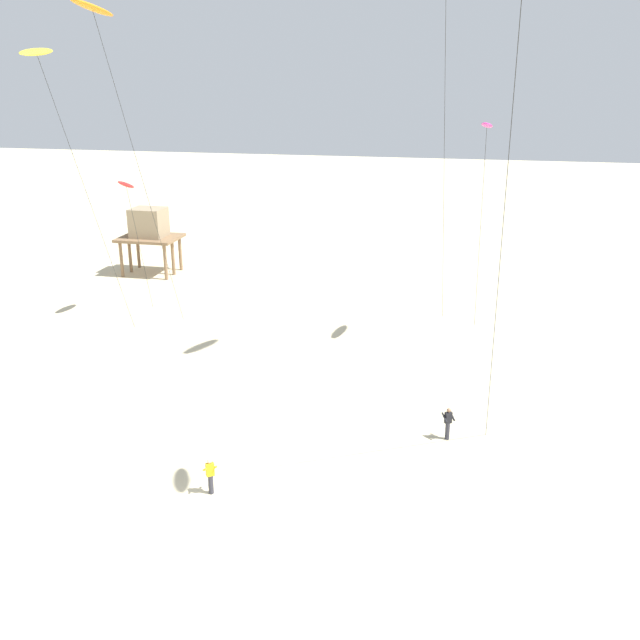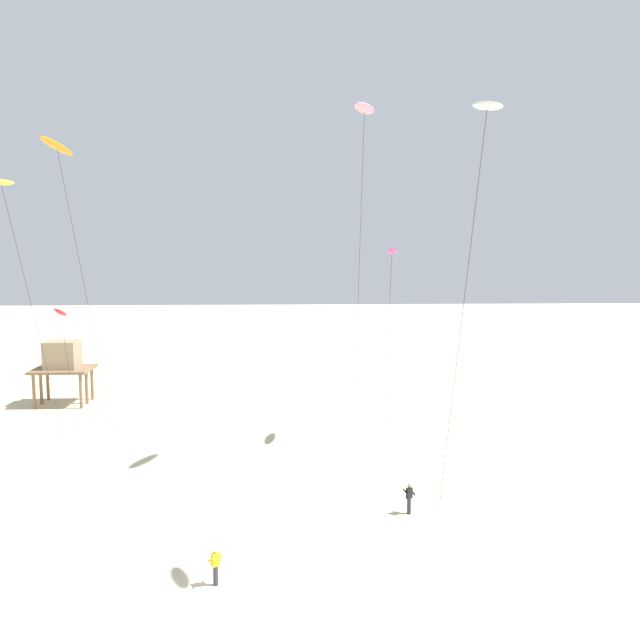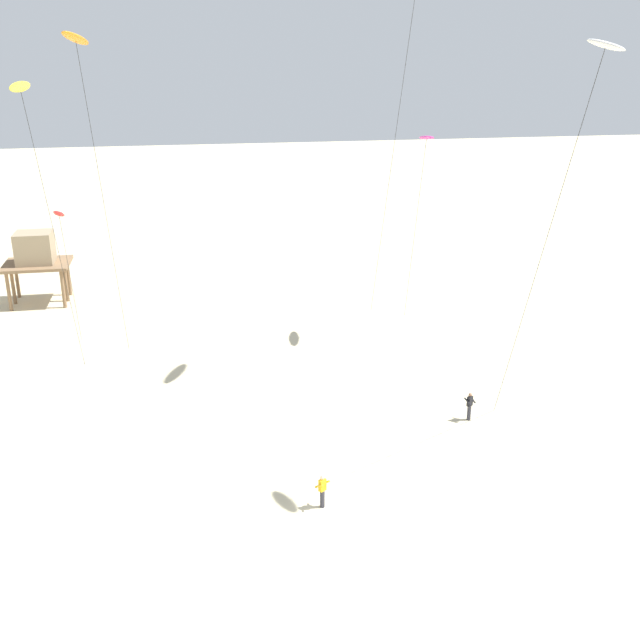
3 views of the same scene
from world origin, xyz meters
name	(u,v)px [view 1 (image 1 of 3)]	position (x,y,z in m)	size (l,w,h in m)	color
ground_plane	(207,517)	(0.00, 0.00, 0.00)	(260.00, 260.00, 0.00)	beige
kite_red	(126,186)	(-14.00, 22.70, 9.63)	(0.90, 3.57, 10.26)	red
kite_magenta	(487,128)	(10.16, 21.95, 13.95)	(0.80, 5.57, 14.45)	#D8339E
kite_yellow	(38,57)	(-13.50, 13.14, 17.85)	(1.02, 8.74, 18.48)	yellow
kite_orange	(93,11)	(-10.81, 14.58, 20.17)	(1.47, 9.94, 20.79)	orange
kite_flyer_nearest	(448,423)	(9.24, 8.67, 0.89)	(0.72, 0.72, 1.67)	#33333D
kite_flyer_middle	(210,475)	(-0.42, 1.67, 0.89)	(0.72, 0.72, 1.67)	#33333D
stilt_house	(149,228)	(-18.05, 34.03, 4.14)	(5.15, 4.10, 5.87)	#846647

